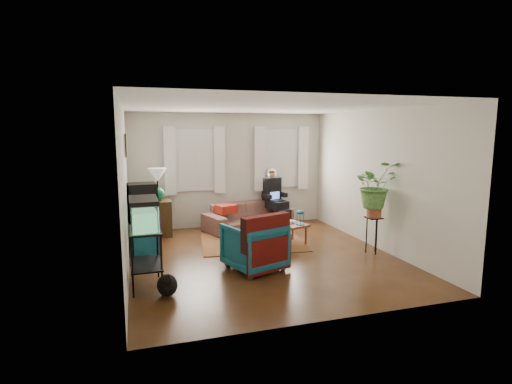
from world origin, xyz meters
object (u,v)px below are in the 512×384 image
object	(u,v)px
dresser	(143,229)
aquarium_stand	(146,258)
sofa	(248,212)
side_table	(159,218)
coffee_table	(282,236)
plant_stand	(373,235)
armchair	(254,244)

from	to	relation	value
dresser	aquarium_stand	world-z (taller)	aquarium_stand
sofa	side_table	size ratio (longest dim) A/B	2.68
coffee_table	plant_stand	xyz separation A→B (m)	(1.42, -0.90, 0.13)
side_table	plant_stand	size ratio (longest dim) A/B	1.14
sofa	dresser	distance (m)	2.54
dresser	coffee_table	xyz separation A→B (m)	(2.56, -0.46, -0.21)
aquarium_stand	armchair	size ratio (longest dim) A/B	1.01
armchair	plant_stand	size ratio (longest dim) A/B	1.26
aquarium_stand	armchair	xyz separation A→B (m)	(1.68, 0.26, -0.01)
sofa	plant_stand	world-z (taller)	sofa
aquarium_stand	sofa	bearing A→B (deg)	49.63
side_table	dresser	bearing A→B (deg)	-108.32
aquarium_stand	armchair	bearing A→B (deg)	7.65
armchair	plant_stand	world-z (taller)	armchair
side_table	coffee_table	bearing A→B (deg)	-33.82
sofa	armchair	size ratio (longest dim) A/B	2.42
aquarium_stand	armchair	distance (m)	1.70
side_table	armchair	size ratio (longest dim) A/B	0.90
dresser	plant_stand	bearing A→B (deg)	-25.08
side_table	armchair	bearing A→B (deg)	-62.70
dresser	armchair	xyz separation A→B (m)	(1.67, -1.55, 0.01)
side_table	plant_stand	world-z (taller)	side_table
coffee_table	plant_stand	distance (m)	1.68
sofa	armchair	bearing A→B (deg)	-121.86
dresser	aquarium_stand	distance (m)	1.82
side_table	armchair	world-z (taller)	armchair
dresser	coffee_table	distance (m)	2.61
sofa	side_table	distance (m)	1.98
side_table	coffee_table	distance (m)	2.67
coffee_table	dresser	bearing A→B (deg)	153.24
aquarium_stand	side_table	bearing A→B (deg)	81.68
sofa	aquarium_stand	distance (m)	3.69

